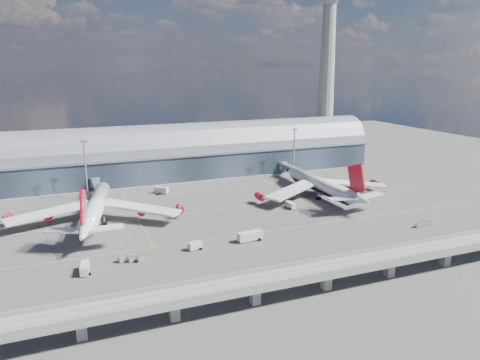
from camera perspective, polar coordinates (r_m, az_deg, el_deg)
name	(u,v)px	position (r m, az deg, el deg)	size (l,w,h in m)	color
ground	(244,224)	(170.87, 0.51, -5.38)	(500.00, 500.00, 0.00)	#474744
taxi_lines	(223,207)	(190.44, -2.05, -3.35)	(200.00, 80.12, 0.01)	gold
terminal	(185,156)	(239.48, -6.69, 2.94)	(200.00, 30.00, 28.00)	#212D37
control_tower	(327,73)	(274.65, 10.54, 12.66)	(19.00, 19.00, 103.00)	gray
guideway	(327,270)	(123.60, 10.54, -10.77)	(220.00, 8.50, 7.20)	gray
floodlight_mast_left	(86,168)	(208.66, -18.31, 1.35)	(3.00, 0.70, 25.70)	gray
floodlight_mast_right	(294,152)	(236.56, 6.60, 3.37)	(3.00, 0.70, 25.70)	gray
airliner_left	(95,208)	(177.27, -17.26, -3.32)	(63.62, 67.01, 20.55)	white
airliner_right	(323,186)	(205.87, 10.03, -0.71)	(61.37, 64.12, 20.41)	white
jet_bridge_left	(97,188)	(209.00, -16.99, -0.92)	(4.40, 28.00, 7.25)	gray
jet_bridge_right	(294,171)	(234.24, 6.65, 1.16)	(4.40, 32.00, 7.25)	gray
service_truck_0	(85,268)	(138.99, -18.40, -10.17)	(3.08, 6.77, 2.70)	beige
service_truck_1	(195,246)	(148.42, -5.51, -7.98)	(4.70, 3.03, 2.52)	beige
service_truck_2	(250,236)	(154.69, 1.25, -6.85)	(8.85, 3.40, 3.13)	beige
service_truck_3	(290,205)	(189.81, 6.17, -3.07)	(2.50, 5.41, 2.55)	beige
service_truck_4	(288,193)	(206.22, 5.87, -1.61)	(3.46, 5.72, 3.10)	beige
service_truck_5	(161,190)	(212.95, -9.58, -1.23)	(6.39, 6.02, 3.07)	beige
cargo_train_0	(131,259)	(142.93, -13.09, -9.33)	(7.98, 3.86, 1.75)	gray
cargo_train_1	(416,246)	(158.62, 20.68, -7.48)	(8.91, 3.32, 1.95)	gray
cargo_train_2	(423,224)	(180.68, 21.43, -5.01)	(7.40, 2.47, 1.62)	gray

